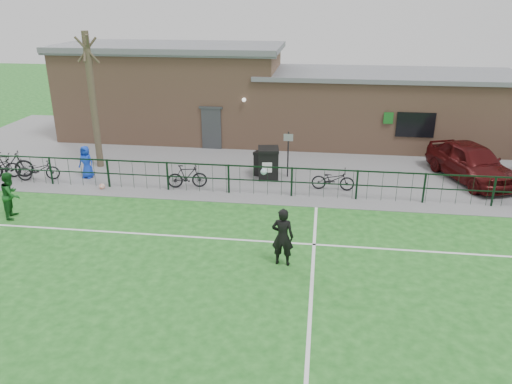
# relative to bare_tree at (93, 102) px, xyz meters

# --- Properties ---
(ground) EXTENTS (90.00, 90.00, 0.00)m
(ground) POSITION_rel_bare_tree_xyz_m (8.00, -10.50, -3.00)
(ground) COLOR #1B5E1D
(ground) RESTS_ON ground
(paving_strip) EXTENTS (34.00, 13.00, 0.02)m
(paving_strip) POSITION_rel_bare_tree_xyz_m (8.00, 3.00, -2.99)
(paving_strip) COLOR slate
(paving_strip) RESTS_ON ground
(pitch_line_touch) EXTENTS (28.00, 0.10, 0.01)m
(pitch_line_touch) POSITION_rel_bare_tree_xyz_m (8.00, -2.70, -3.00)
(pitch_line_touch) COLOR white
(pitch_line_touch) RESTS_ON ground
(pitch_line_mid) EXTENTS (28.00, 0.10, 0.01)m
(pitch_line_mid) POSITION_rel_bare_tree_xyz_m (8.00, -6.50, -3.00)
(pitch_line_mid) COLOR white
(pitch_line_mid) RESTS_ON ground
(pitch_line_perp) EXTENTS (0.10, 16.00, 0.01)m
(pitch_line_perp) POSITION_rel_bare_tree_xyz_m (10.00, -10.50, -3.00)
(pitch_line_perp) COLOR white
(pitch_line_perp) RESTS_ON ground
(perimeter_fence) EXTENTS (28.00, 0.10, 1.20)m
(perimeter_fence) POSITION_rel_bare_tree_xyz_m (8.00, -2.50, -2.40)
(perimeter_fence) COLOR black
(perimeter_fence) RESTS_ON ground
(bare_tree) EXTENTS (0.30, 0.30, 6.00)m
(bare_tree) POSITION_rel_bare_tree_xyz_m (0.00, 0.00, 0.00)
(bare_tree) COLOR #463A2A
(bare_tree) RESTS_ON ground
(wheelie_bin_left) EXTENTS (0.95, 1.04, 1.25)m
(wheelie_bin_left) POSITION_rel_bare_tree_xyz_m (7.86, -0.54, -2.35)
(wheelie_bin_left) COLOR black
(wheelie_bin_left) RESTS_ON paving_strip
(wheelie_bin_right) EXTENTS (0.89, 0.94, 1.00)m
(wheelie_bin_right) POSITION_rel_bare_tree_xyz_m (7.64, -0.16, -2.48)
(wheelie_bin_right) COLOR black
(wheelie_bin_right) RESTS_ON paving_strip
(sign_post) EXTENTS (0.07, 0.07, 2.00)m
(sign_post) POSITION_rel_bare_tree_xyz_m (8.68, -0.27, -1.98)
(sign_post) COLOR black
(sign_post) RESTS_ON paving_strip
(car_maroon) EXTENTS (3.41, 5.08, 1.61)m
(car_maroon) POSITION_rel_bare_tree_xyz_m (16.39, 0.34, -2.18)
(car_maroon) COLOR #420B0C
(car_maroon) RESTS_ON paving_strip
(bicycle_b) EXTENTS (2.08, 1.27, 1.21)m
(bicycle_b) POSITION_rel_bare_tree_xyz_m (-3.18, -2.09, -2.38)
(bicycle_b) COLOR black
(bicycle_b) RESTS_ON paving_strip
(bicycle_c) EXTENTS (1.84, 1.07, 0.91)m
(bicycle_c) POSITION_rel_bare_tree_xyz_m (-1.80, -2.12, -2.52)
(bicycle_c) COLOR black
(bicycle_c) RESTS_ON paving_strip
(bicycle_d) EXTENTS (1.68, 0.80, 0.97)m
(bicycle_d) POSITION_rel_bare_tree_xyz_m (4.71, -2.15, -2.49)
(bicycle_d) COLOR black
(bicycle_d) RESTS_ON paving_strip
(bicycle_e) EXTENTS (1.73, 0.64, 0.90)m
(bicycle_e) POSITION_rel_bare_tree_xyz_m (10.61, -1.61, -2.53)
(bicycle_e) COLOR black
(bicycle_e) RESTS_ON paving_strip
(spectator_child) EXTENTS (0.76, 0.57, 1.41)m
(spectator_child) POSITION_rel_bare_tree_xyz_m (0.11, -1.55, -2.27)
(spectator_child) COLOR blue
(spectator_child) RESTS_ON paving_strip
(goalkeeper_kick) EXTENTS (1.40, 3.67, 1.80)m
(goalkeeper_kick) POSITION_rel_bare_tree_xyz_m (9.07, -7.78, -2.10)
(goalkeeper_kick) COLOR black
(goalkeeper_kick) RESTS_ON ground
(outfield_player) EXTENTS (0.81, 0.94, 1.67)m
(outfield_player) POSITION_rel_bare_tree_xyz_m (-0.68, -5.76, -2.17)
(outfield_player) COLOR #17531C
(outfield_player) RESTS_ON ground
(ball_ground) EXTENTS (0.24, 0.24, 0.24)m
(ball_ground) POSITION_rel_bare_tree_xyz_m (1.29, -2.76, -2.88)
(ball_ground) COLOR white
(ball_ground) RESTS_ON ground
(clubhouse) EXTENTS (24.25, 5.40, 4.96)m
(clubhouse) POSITION_rel_bare_tree_xyz_m (7.12, 6.00, -0.78)
(clubhouse) COLOR #A1755A
(clubhouse) RESTS_ON ground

